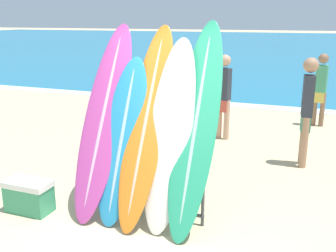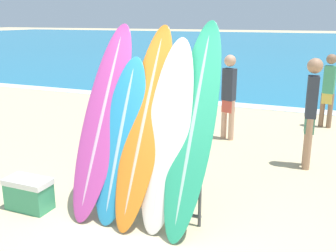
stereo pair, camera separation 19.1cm
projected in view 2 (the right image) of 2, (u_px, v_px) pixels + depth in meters
ground_plane at (133, 247)px, 4.25m from camera, size 160.00×160.00×0.00m
ocean_water at (317, 44)px, 36.87m from camera, size 120.00×60.00×0.01m
surfboard_rack at (143, 178)px, 4.81m from camera, size 1.53×0.04×0.93m
surfboard_slot_0 at (103, 118)px, 4.95m from camera, size 0.55×1.32×2.34m
surfboard_slot_1 at (121, 139)px, 4.79m from camera, size 0.54×0.97×1.93m
surfboard_slot_2 at (145, 123)px, 4.73m from camera, size 0.50×1.33×2.33m
surfboard_slot_3 at (167, 133)px, 4.58m from camera, size 0.53×1.00×2.18m
surfboard_slot_4 at (193, 126)px, 4.51m from camera, size 0.51×1.30×2.38m
person_near_water at (229, 94)px, 7.78m from camera, size 0.28×0.23×1.70m
person_mid_beach at (329, 88)px, 8.67m from camera, size 0.27×0.22×1.64m
person_far_left at (311, 110)px, 6.26m from camera, size 0.24×0.30×1.79m
cooler_box at (29, 194)px, 5.04m from camera, size 0.60×0.32×0.41m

